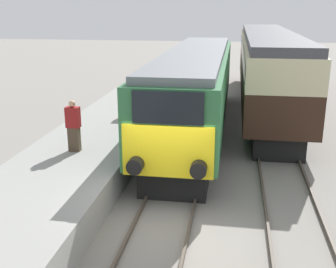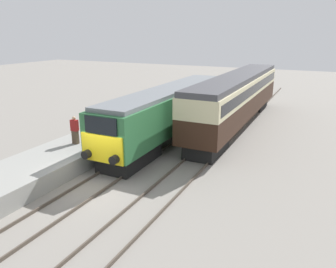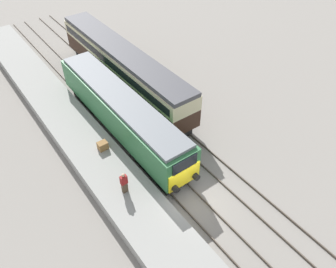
{
  "view_description": "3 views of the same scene",
  "coord_description": "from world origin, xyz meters",
  "px_view_note": "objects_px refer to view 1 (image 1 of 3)",
  "views": [
    {
      "loc": [
        1.67,
        -9.79,
        5.44
      ],
      "look_at": [
        0.0,
        0.73,
        2.2
      ],
      "focal_mm": 45.0,
      "sensor_mm": 36.0,
      "label": 1
    },
    {
      "loc": [
        9.69,
        -11.71,
        7.26
      ],
      "look_at": [
        1.7,
        4.73,
        1.6
      ],
      "focal_mm": 35.0,
      "sensor_mm": 36.0,
      "label": 2
    },
    {
      "loc": [
        -8.98,
        -9.7,
        17.76
      ],
      "look_at": [
        1.7,
        4.73,
        1.6
      ],
      "focal_mm": 35.0,
      "sensor_mm": 36.0,
      "label": 3
    }
  ],
  "objects_px": {
    "luggage_crate": "(129,111)",
    "locomotive": "(196,86)",
    "person_on_platform": "(73,126)",
    "passenger_carriage": "(267,62)"
  },
  "relations": [
    {
      "from": "passenger_carriage",
      "to": "luggage_crate",
      "type": "xyz_separation_m",
      "value": [
        -6.03,
        -7.12,
        -1.28
      ]
    },
    {
      "from": "luggage_crate",
      "to": "locomotive",
      "type": "bearing_deg",
      "value": 32.32
    },
    {
      "from": "locomotive",
      "to": "person_on_platform",
      "type": "height_order",
      "value": "locomotive"
    },
    {
      "from": "locomotive",
      "to": "person_on_platform",
      "type": "relative_size",
      "value": 9.62
    },
    {
      "from": "person_on_platform",
      "to": "passenger_carriage",
      "type": "bearing_deg",
      "value": 59.48
    },
    {
      "from": "passenger_carriage",
      "to": "luggage_crate",
      "type": "bearing_deg",
      "value": -130.24
    },
    {
      "from": "locomotive",
      "to": "passenger_carriage",
      "type": "relative_size",
      "value": 0.86
    },
    {
      "from": "locomotive",
      "to": "passenger_carriage",
      "type": "bearing_deg",
      "value": 58.08
    },
    {
      "from": "passenger_carriage",
      "to": "person_on_platform",
      "type": "bearing_deg",
      "value": -120.52
    },
    {
      "from": "passenger_carriage",
      "to": "person_on_platform",
      "type": "height_order",
      "value": "passenger_carriage"
    }
  ]
}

